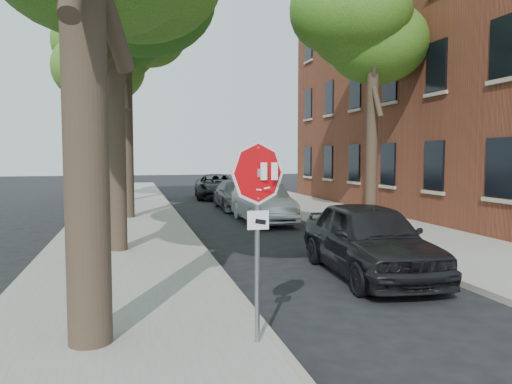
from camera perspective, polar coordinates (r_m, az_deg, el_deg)
ground at (r=7.00m, az=5.96°, el=-17.09°), size 120.00×120.00×0.00m
sidewalk_left at (r=18.30m, az=-14.72°, el=-3.73°), size 4.00×55.00×0.12m
sidewalk_right at (r=20.07m, az=10.37°, el=-2.97°), size 4.00×55.00×0.12m
curb_left at (r=18.38m, az=-8.30°, el=-3.58°), size 0.12×55.00×0.13m
curb_right at (r=19.32m, az=4.82°, el=-3.18°), size 0.12×55.00×0.13m
apartment_building at (r=26.37m, az=25.30°, el=14.99°), size 12.20×20.20×15.30m
stop_sign at (r=6.32m, az=0.20°, el=-1.17°), size 0.76×0.34×2.61m
tree_mid_b at (r=20.97m, az=-14.85°, el=19.14°), size 5.88×5.46×10.36m
tree_far at (r=27.64m, az=-15.25°, el=13.79°), size 5.29×4.91×9.33m
tree_right at (r=18.79m, az=13.12°, el=18.49°), size 5.29×4.91×9.33m
car_a at (r=10.85m, az=12.78°, el=-5.23°), size 2.13×4.69×1.56m
car_b at (r=18.81m, az=0.75°, el=-1.30°), size 1.58×4.48×1.47m
car_c at (r=23.57m, az=-2.11°, el=-0.33°), size 2.00×4.73×1.36m
car_d at (r=29.57m, az=-4.56°, el=0.66°), size 2.84×5.38×1.44m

